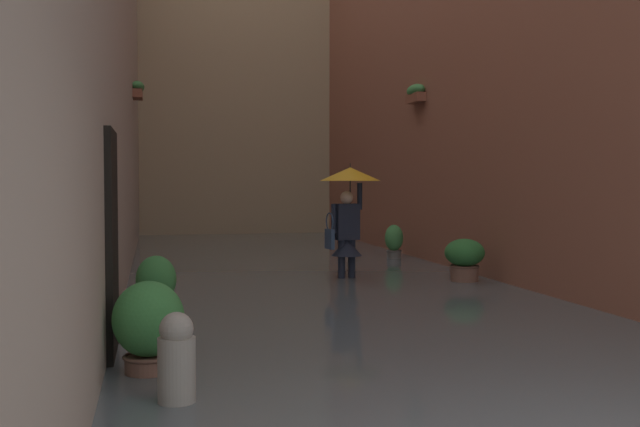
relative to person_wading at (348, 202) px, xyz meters
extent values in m
plane|color=#605B56|center=(0.65, -0.98, -1.40)|extent=(60.00, 60.00, 0.00)
cube|color=#515B60|center=(0.65, -0.98, -1.32)|extent=(6.50, 25.27, 0.16)
cube|color=brown|center=(-2.10, -2.64, 2.01)|extent=(0.20, 0.70, 0.18)
ellipsoid|color=#428947|center=(-2.10, -2.64, 2.17)|extent=(0.28, 0.76, 0.24)
cube|color=black|center=(3.48, 4.71, -0.30)|extent=(0.08, 1.10, 2.20)
cube|color=brown|center=(3.40, -4.65, 2.17)|extent=(0.20, 0.70, 0.18)
ellipsoid|color=#428947|center=(3.40, -4.65, 2.33)|extent=(0.28, 0.76, 0.24)
cube|color=tan|center=(0.65, -11.52, 5.44)|extent=(9.30, 1.80, 13.69)
cube|color=black|center=(0.12, 0.02, -1.35)|extent=(0.15, 0.25, 0.10)
cylinder|color=#1E2333|center=(0.12, 0.02, -0.96)|extent=(0.14, 0.14, 0.68)
cube|color=black|center=(-0.06, -0.01, -1.35)|extent=(0.15, 0.25, 0.10)
cylinder|color=#1E2333|center=(-0.06, -0.01, -0.96)|extent=(0.14, 0.14, 0.68)
cube|color=#1E2333|center=(0.03, 0.00, -0.33)|extent=(0.41, 0.28, 0.59)
cone|color=#1E2333|center=(0.03, 0.00, -0.74)|extent=(0.57, 0.57, 0.28)
sphere|color=#DBB293|center=(0.03, 0.00, 0.07)|extent=(0.21, 0.21, 0.21)
cylinder|color=#1E2333|center=(-0.20, -0.03, 0.09)|extent=(0.10, 0.10, 0.44)
cylinder|color=#1E2333|center=(0.26, 0.04, -0.27)|extent=(0.10, 0.10, 0.48)
cylinder|color=black|center=(-0.03, -0.01, 0.21)|extent=(0.02, 0.02, 0.48)
cone|color=gold|center=(-0.03, -0.01, 0.45)|extent=(1.00, 1.00, 0.22)
cylinder|color=black|center=(-0.03, -0.01, 0.59)|extent=(0.01, 0.01, 0.08)
cube|color=#334766|center=(0.33, 0.07, -0.60)|extent=(0.10, 0.29, 0.32)
torus|color=#334766|center=(0.33, 0.07, -0.32)|extent=(0.07, 0.30, 0.30)
cylinder|color=brown|center=(3.08, 3.39, -1.21)|extent=(0.34, 0.34, 0.39)
torus|color=brown|center=(3.08, 3.39, -1.01)|extent=(0.37, 0.37, 0.04)
ellipsoid|color=#387F3D|center=(3.08, 3.39, -0.75)|extent=(0.44, 0.44, 0.52)
cylinder|color=brown|center=(-1.68, 0.80, -1.21)|extent=(0.43, 0.43, 0.39)
torus|color=brown|center=(-1.68, 0.80, -1.01)|extent=(0.47, 0.47, 0.04)
ellipsoid|color=#2D7033|center=(-1.68, 0.80, -0.79)|extent=(0.63, 0.63, 0.44)
cylinder|color=#66605B|center=(-1.70, -2.79, -1.25)|extent=(0.29, 0.29, 0.31)
torus|color=#56524E|center=(-1.70, -2.79, -1.09)|extent=(0.32, 0.32, 0.04)
ellipsoid|color=#428947|center=(-1.70, -2.79, -0.83)|extent=(0.38, 0.38, 0.54)
cylinder|color=brown|center=(3.15, 5.51, -1.26)|extent=(0.39, 0.39, 0.29)
torus|color=brown|center=(3.15, 5.51, -1.11)|extent=(0.43, 0.43, 0.04)
ellipsoid|color=#387F3D|center=(3.15, 5.51, -0.80)|extent=(0.59, 0.59, 0.62)
cylinder|color=gray|center=(2.95, 6.40, -1.09)|extent=(0.27, 0.27, 0.62)
sphere|color=gray|center=(2.95, 6.40, -0.72)|extent=(0.24, 0.24, 0.24)
camera|label=1|loc=(3.10, 11.76, 0.33)|focal=41.99mm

